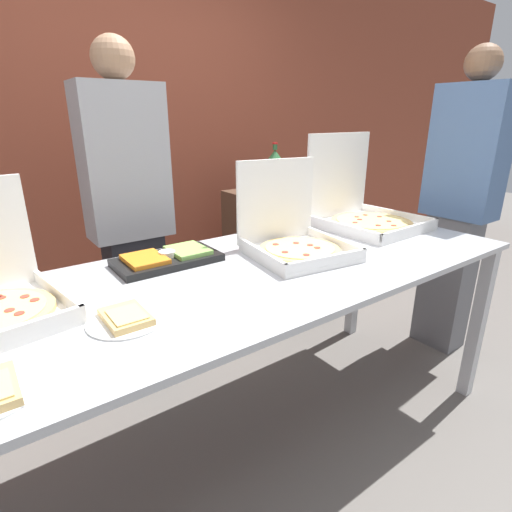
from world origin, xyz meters
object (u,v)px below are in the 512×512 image
(paper_plate_front_center, at_px, (126,318))
(soda_can_silver, at_px, (311,185))
(pizza_box_near_left, at_px, (294,237))
(pizza_box_far_left, at_px, (362,210))
(person_guest_plaid, at_px, (459,203))
(veggie_tray, at_px, (167,258))
(person_guest_cap, at_px, (130,221))
(soda_bottle, at_px, (275,170))

(paper_plate_front_center, distance_m, soda_can_silver, 1.85)
(pizza_box_near_left, bearing_deg, pizza_box_far_left, 20.43)
(soda_can_silver, bearing_deg, person_guest_plaid, -58.58)
(pizza_box_near_left, relative_size, person_guest_plaid, 0.26)
(paper_plate_front_center, distance_m, veggie_tray, 0.50)
(veggie_tray, distance_m, person_guest_plaid, 1.81)
(paper_plate_front_center, height_order, soda_can_silver, soda_can_silver)
(pizza_box_far_left, relative_size, paper_plate_front_center, 2.29)
(veggie_tray, relative_size, person_guest_cap, 0.24)
(pizza_box_far_left, relative_size, veggie_tray, 1.24)
(paper_plate_front_center, xyz_separation_m, person_guest_plaid, (2.10, 0.11, 0.07))
(pizza_box_near_left, bearing_deg, person_guest_plaid, 4.63)
(pizza_box_far_left, xyz_separation_m, person_guest_plaid, (0.64, -0.21, -0.00))
(soda_bottle, distance_m, person_guest_plaid, 1.21)
(pizza_box_far_left, relative_size, person_guest_plaid, 0.29)
(soda_bottle, bearing_deg, pizza_box_far_left, -92.47)
(veggie_tray, xyz_separation_m, person_guest_plaid, (1.79, -0.28, 0.06))
(veggie_tray, distance_m, soda_bottle, 1.42)
(person_guest_cap, bearing_deg, soda_bottle, -168.12)
(person_guest_plaid, bearing_deg, soda_bottle, 29.98)
(pizza_box_far_left, distance_m, person_guest_cap, 1.26)
(person_guest_cap, bearing_deg, paper_plate_front_center, 69.25)
(person_guest_cap, bearing_deg, person_guest_plaid, 155.36)
(person_guest_cap, height_order, person_guest_plaid, person_guest_plaid)
(person_guest_cap, relative_size, person_guest_plaid, 0.99)
(paper_plate_front_center, relative_size, person_guest_plaid, 0.13)
(person_guest_cap, bearing_deg, soda_can_silver, 179.58)
(paper_plate_front_center, bearing_deg, veggie_tray, 51.61)
(pizza_box_far_left, height_order, person_guest_cap, person_guest_cap)
(pizza_box_near_left, xyz_separation_m, person_guest_plaid, (1.27, -0.07, 0.01))
(pizza_box_far_left, bearing_deg, person_guest_plaid, -20.16)
(soda_bottle, bearing_deg, paper_plate_front_center, -142.29)
(pizza_box_far_left, height_order, veggie_tray, pizza_box_far_left)
(soda_bottle, height_order, soda_can_silver, soda_bottle)
(soda_bottle, relative_size, person_guest_cap, 0.18)
(soda_bottle, height_order, person_guest_plaid, person_guest_plaid)
(person_guest_plaid, bearing_deg, pizza_box_near_left, 86.64)
(paper_plate_front_center, height_order, person_guest_plaid, person_guest_plaid)
(paper_plate_front_center, relative_size, person_guest_cap, 0.13)
(soda_can_silver, bearing_deg, paper_plate_front_center, -150.71)
(pizza_box_far_left, relative_size, person_guest_cap, 0.29)
(veggie_tray, bearing_deg, pizza_box_far_left, -3.42)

